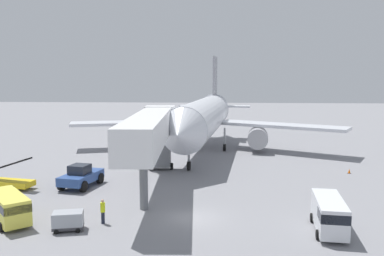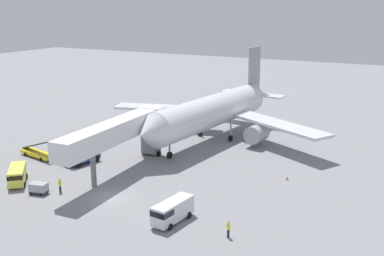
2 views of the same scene
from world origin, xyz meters
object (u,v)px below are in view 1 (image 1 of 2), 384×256
at_px(jet_bridge, 152,130).
at_px(belt_loader_truck, 1,180).
at_px(pushback_tug, 81,176).
at_px(safety_cone_alpha, 349,171).
at_px(service_van_far_right, 9,207).
at_px(ground_crew_worker_midground, 103,211).
at_px(service_van_outer_left, 329,214).
at_px(baggage_cart_near_right, 68,220).
at_px(airplane_at_gate, 204,118).

xyz_separation_m(jet_bridge, belt_loader_truck, (-15.13, -0.98, -5.04)).
bearing_deg(jet_bridge, pushback_tug, -179.47).
xyz_separation_m(belt_loader_truck, safety_cone_alpha, (36.81, 8.56, -0.51)).
distance_m(pushback_tug, safety_cone_alpha, 29.93).
distance_m(jet_bridge, belt_loader_truck, 15.98).
bearing_deg(service_van_far_right, pushback_tug, 79.24).
height_order(jet_bridge, pushback_tug, jet_bridge).
relative_size(belt_loader_truck, ground_crew_worker_midground, 3.74).
bearing_deg(jet_bridge, service_van_far_right, -131.44).
distance_m(jet_bridge, safety_cone_alpha, 23.62).
relative_size(belt_loader_truck, service_van_outer_left, 1.23).
relative_size(belt_loader_truck, safety_cone_alpha, 13.45).
relative_size(pushback_tug, belt_loader_truck, 0.79).
bearing_deg(pushback_tug, jet_bridge, 0.53).
distance_m(service_van_far_right, baggage_cart_near_right, 5.14).
distance_m(service_van_far_right, service_van_outer_left, 23.66).
height_order(jet_bridge, belt_loader_truck, jet_bridge).
distance_m(belt_loader_truck, safety_cone_alpha, 37.79).
distance_m(pushback_tug, baggage_cart_near_right, 11.97).
bearing_deg(service_van_far_right, airplane_at_gate, 66.39).
distance_m(ground_crew_worker_midground, safety_cone_alpha, 29.68).
xyz_separation_m(ground_crew_worker_midground, safety_cone_alpha, (23.81, 17.71, -0.74)).
relative_size(belt_loader_truck, baggage_cart_near_right, 2.99).
height_order(service_van_outer_left, safety_cone_alpha, service_van_outer_left).
bearing_deg(safety_cone_alpha, ground_crew_worker_midground, -143.36).
relative_size(airplane_at_gate, baggage_cart_near_right, 17.84).
height_order(belt_loader_truck, safety_cone_alpha, belt_loader_truck).
bearing_deg(service_van_far_right, service_van_outer_left, -0.77).
distance_m(jet_bridge, pushback_tug, 8.66).
bearing_deg(service_van_far_right, baggage_cart_near_right, -13.47).
xyz_separation_m(service_van_far_right, baggage_cart_near_right, (4.98, -1.19, -0.49)).
xyz_separation_m(pushback_tug, baggage_cart_near_right, (3.00, -11.58, -0.32)).
distance_m(airplane_at_gate, ground_crew_worker_midground, 31.79).
distance_m(belt_loader_truck, service_van_far_right, 11.17).
bearing_deg(ground_crew_worker_midground, service_van_far_right, -177.38).
xyz_separation_m(jet_bridge, pushback_tug, (-7.26, -0.07, -4.73)).
relative_size(jet_bridge, service_van_outer_left, 4.05).
distance_m(pushback_tug, ground_crew_worker_midground, 11.29).
height_order(airplane_at_gate, baggage_cart_near_right, airplane_at_gate).
bearing_deg(baggage_cart_near_right, jet_bridge, 69.95).
distance_m(belt_loader_truck, service_van_outer_left, 31.14).
bearing_deg(airplane_at_gate, jet_bridge, -101.99).
height_order(service_van_outer_left, baggage_cart_near_right, service_van_outer_left).
bearing_deg(belt_loader_truck, airplane_at_gate, 48.01).
xyz_separation_m(belt_loader_truck, service_van_far_right, (5.90, -9.47, 0.49)).
bearing_deg(jet_bridge, airplane_at_gate, 78.01).
xyz_separation_m(pushback_tug, ground_crew_worker_midground, (5.12, -10.06, -0.09)).
distance_m(airplane_at_gate, jet_bridge, 21.20).
xyz_separation_m(pushback_tug, service_van_far_right, (-1.97, -10.39, 0.17)).
bearing_deg(pushback_tug, safety_cone_alpha, 14.81).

